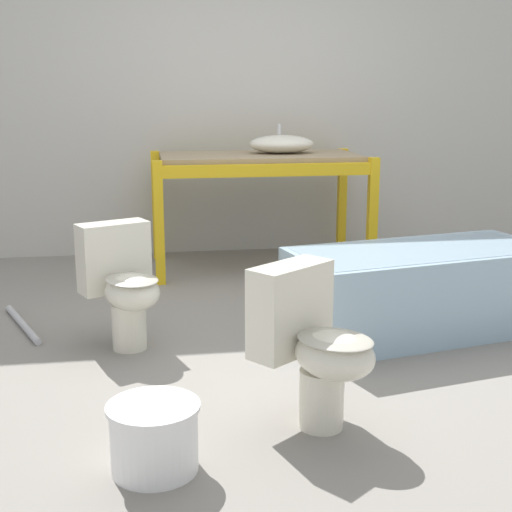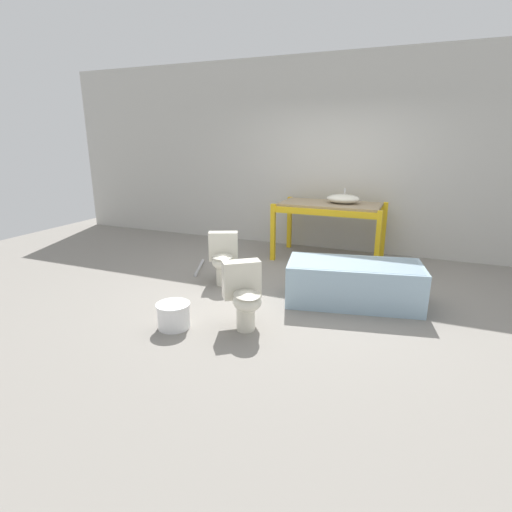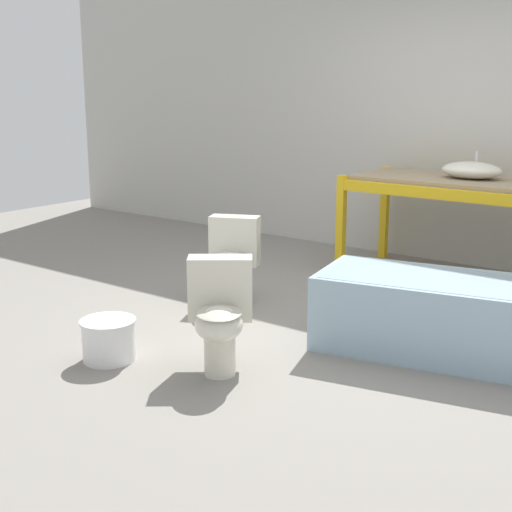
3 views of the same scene
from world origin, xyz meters
name	(u,v)px [view 1 (image 1 of 3)]	position (x,y,z in m)	size (l,w,h in m)	color
ground_plane	(287,323)	(0.00, 0.00, 0.00)	(12.00, 12.00, 0.00)	gray
warehouse_wall_rear	(239,65)	(0.00, 2.12, 1.60)	(10.80, 0.08, 3.20)	beige
shelving_rack	(259,171)	(0.07, 1.45, 0.77)	(1.67, 0.91, 0.90)	yellow
sink_basin	(282,144)	(0.25, 1.49, 0.98)	(0.51, 0.36, 0.22)	silver
bathtub_main	(422,284)	(0.75, -0.25, 0.28)	(1.64, 0.99, 0.49)	#99B7CC
toilet_near	(313,341)	(-0.16, -1.34, 0.37)	(0.57, 0.60, 0.68)	silver
toilet_far	(124,281)	(-0.96, -0.25, 0.37)	(0.51, 0.59, 0.68)	silver
bucket_white	(154,435)	(-0.83, -1.62, 0.14)	(0.35, 0.35, 0.26)	white
loose_pipe	(23,324)	(-1.58, 0.17, 0.02)	(0.31, 0.71, 0.04)	#B7B7BC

